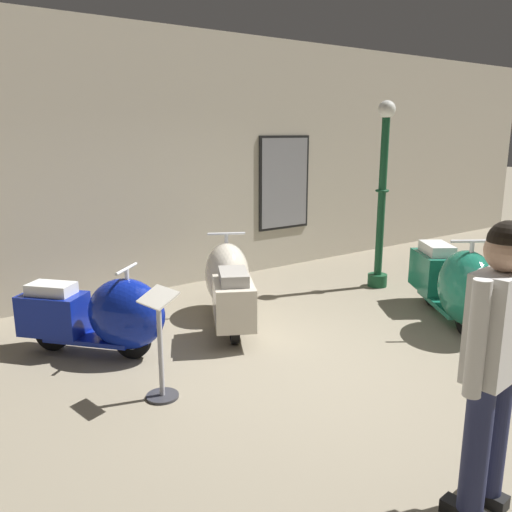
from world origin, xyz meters
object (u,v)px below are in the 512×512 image
(scooter_0, at_px, (104,315))
(scooter_2, at_px, (456,284))
(scooter_1, at_px, (229,284))
(info_stanchion, at_px, (161,355))
(lamppost, at_px, (382,198))
(visitor_0, at_px, (495,353))

(scooter_0, xyz_separation_m, scooter_2, (3.66, -1.52, 0.07))
(scooter_1, bearing_deg, info_stanchion, 157.94)
(scooter_0, distance_m, lamppost, 4.22)
(scooter_0, xyz_separation_m, scooter_1, (1.55, 0.09, 0.04))
(scooter_0, xyz_separation_m, info_stanchion, (0.08, -1.14, -0.03))
(scooter_2, height_order, info_stanchion, scooter_2)
(lamppost, bearing_deg, scooter_0, -179.12)
(scooter_1, bearing_deg, lamppost, -62.62)
(scooter_0, distance_m, info_stanchion, 1.14)
(scooter_1, xyz_separation_m, visitor_0, (-0.56, -3.61, 0.56))
(scooter_0, xyz_separation_m, lamppost, (4.12, 0.06, 0.87))
(lamppost, distance_m, visitor_0, 4.76)
(scooter_0, height_order, info_stanchion, info_stanchion)
(scooter_1, distance_m, visitor_0, 3.69)
(scooter_2, bearing_deg, info_stanchion, -62.55)
(info_stanchion, bearing_deg, lamppost, 16.55)
(scooter_0, relative_size, visitor_0, 0.82)
(scooter_1, relative_size, scooter_2, 0.97)
(visitor_0, bearing_deg, scooter_1, -15.25)
(scooter_0, relative_size, lamppost, 0.55)
(scooter_2, height_order, visitor_0, visitor_0)
(scooter_1, bearing_deg, scooter_2, -99.41)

